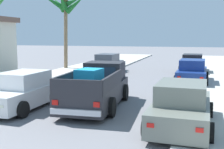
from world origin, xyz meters
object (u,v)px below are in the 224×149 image
pickup_truck (97,88)px  car_left_near (23,91)px  palm_tree_left_fore (65,9)px  car_right_mid (192,72)px  car_right_far (192,64)px  car_left_mid (107,64)px  car_right_near (181,107)px

pickup_truck → car_left_near: 3.15m
palm_tree_left_fore → car_right_mid: bearing=-24.0°
car_right_mid → palm_tree_left_fore: bearing=156.0°
car_right_far → car_left_mid: bearing=-165.8°
car_left_near → car_left_mid: (-0.29, 12.69, 0.00)m
pickup_truck → car_right_near: 4.22m
car_left_near → car_right_mid: (6.74, 8.77, 0.00)m
car_right_near → car_left_mid: size_ratio=1.00×
car_right_mid → car_left_near: bearing=-127.5°
car_right_mid → palm_tree_left_fore: (-11.40, 5.07, 4.80)m
car_right_mid → palm_tree_left_fore: size_ratio=0.64×
car_right_near → car_right_far: same height
car_right_far → palm_tree_left_fore: palm_tree_left_fore is taller
car_right_near → palm_tree_left_fore: palm_tree_left_fore is taller
car_left_mid → palm_tree_left_fore: 6.59m
car_right_near → palm_tree_left_fore: (-11.24, 14.67, 4.80)m
car_right_near → car_right_mid: size_ratio=1.00×
car_left_near → car_left_mid: same height
car_left_near → car_left_mid: size_ratio=1.00×
car_left_near → palm_tree_left_fore: bearing=108.6°
car_right_near → car_right_far: (0.06, 15.28, 0.00)m
car_right_near → car_right_mid: 9.60m
car_right_mid → palm_tree_left_fore: 13.37m
car_right_near → car_right_mid: same height
car_right_mid → car_right_near: bearing=-90.9°
pickup_truck → car_right_mid: pickup_truck is taller
pickup_truck → car_left_near: (-2.90, -1.23, -0.09)m
car_right_near → palm_tree_left_fore: 19.09m
car_left_mid → car_right_mid: (7.03, -3.92, 0.00)m
pickup_truck → car_right_mid: size_ratio=1.24×
car_right_mid → car_right_far: size_ratio=1.00×
car_left_near → car_right_far: (6.65, 14.46, 0.00)m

